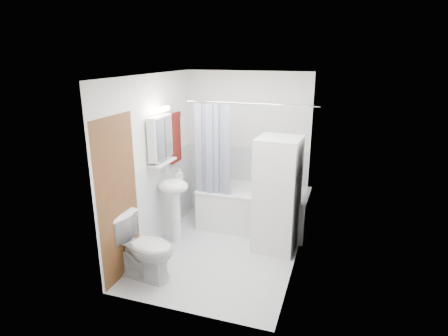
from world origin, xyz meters
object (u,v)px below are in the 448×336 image
(toilet, at_px, (143,247))
(sink, at_px, (174,196))
(bathtub, at_px, (254,207))
(washer_dryer, at_px, (277,195))

(toilet, bearing_deg, sink, 8.16)
(bathtub, distance_m, sink, 1.30)
(sink, relative_size, washer_dryer, 0.65)
(bathtub, relative_size, washer_dryer, 1.05)
(washer_dryer, distance_m, toilet, 1.89)
(washer_dryer, height_order, toilet, washer_dryer)
(bathtub, height_order, toilet, toilet)
(bathtub, xyz_separation_m, toilet, (-0.95, -1.74, 0.04))
(washer_dryer, bearing_deg, bathtub, 134.13)
(toilet, bearing_deg, washer_dryer, -42.93)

